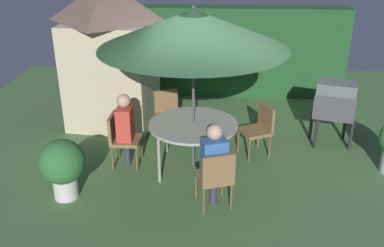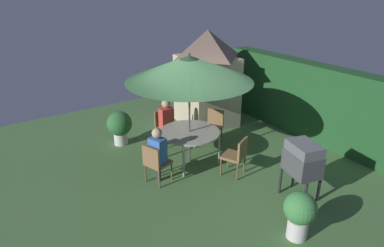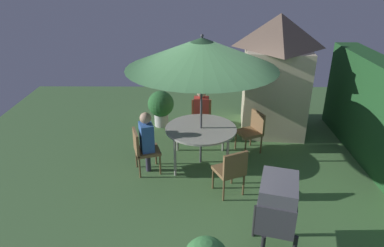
% 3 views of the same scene
% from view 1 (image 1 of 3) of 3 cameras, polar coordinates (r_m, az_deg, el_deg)
% --- Properties ---
extents(ground_plane, '(11.00, 11.00, 0.00)m').
position_cam_1_polar(ground_plane, '(7.26, 4.42, -5.58)').
color(ground_plane, '#47703D').
extents(hedge_backdrop, '(5.57, 0.55, 2.05)m').
position_cam_1_polar(hedge_backdrop, '(10.13, 4.24, 9.50)').
color(hedge_backdrop, '#1E4C23').
rests_on(hedge_backdrop, ground).
extents(garden_shed, '(1.82, 1.69, 2.80)m').
position_cam_1_polar(garden_shed, '(8.54, -10.77, 9.12)').
color(garden_shed, '#C6B793').
rests_on(garden_shed, ground).
extents(patio_table, '(1.43, 1.43, 0.79)m').
position_cam_1_polar(patio_table, '(6.87, 0.17, -0.40)').
color(patio_table, '#B2ADA3').
rests_on(patio_table, ground).
extents(patio_umbrella, '(2.84, 2.84, 2.64)m').
position_cam_1_polar(patio_umbrella, '(6.37, 0.19, 12.44)').
color(patio_umbrella, '#4C4C51').
rests_on(patio_umbrella, ground).
extents(bbq_grill, '(0.81, 0.67, 1.20)m').
position_cam_1_polar(bbq_grill, '(8.02, 18.46, 2.88)').
color(bbq_grill, '#47474C').
rests_on(bbq_grill, ground).
extents(chair_near_shed, '(0.48, 0.47, 0.90)m').
position_cam_1_polar(chair_near_shed, '(7.14, -9.43, -1.68)').
color(chair_near_shed, olive).
rests_on(chair_near_shed, ground).
extents(chair_far_side, '(0.58, 0.58, 0.90)m').
position_cam_1_polar(chair_far_side, '(5.97, 3.14, -6.94)').
color(chair_far_side, olive).
rests_on(chair_far_side, ground).
extents(chair_toward_hedge, '(0.61, 0.61, 0.90)m').
position_cam_1_polar(chair_toward_hedge, '(7.46, 8.92, -0.45)').
color(chair_toward_hedge, olive).
rests_on(chair_toward_hedge, ground).
extents(chair_toward_house, '(0.61, 0.62, 0.90)m').
position_cam_1_polar(chair_toward_house, '(8.03, -3.17, 1.65)').
color(chair_toward_house, olive).
rests_on(chair_toward_house, ground).
extents(potted_plant_by_shed, '(0.66, 0.66, 0.92)m').
position_cam_1_polar(potted_plant_by_shed, '(6.45, -16.83, -5.28)').
color(potted_plant_by_shed, silver).
rests_on(potted_plant_by_shed, ground).
extents(person_in_red, '(0.25, 0.35, 1.26)m').
position_cam_1_polar(person_in_red, '(7.01, -8.89, 0.22)').
color(person_in_red, '#CC3D33').
rests_on(person_in_red, ground).
extents(person_in_blue, '(0.40, 0.33, 1.26)m').
position_cam_1_polar(person_in_blue, '(5.90, 2.95, -4.35)').
color(person_in_blue, '#3866B2').
rests_on(person_in_blue, ground).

